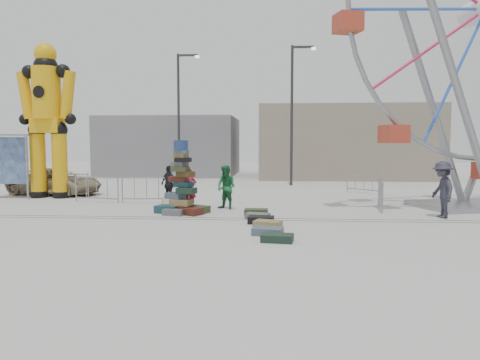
# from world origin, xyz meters

# --- Properties ---
(ground) EXTENTS (90.00, 90.00, 0.00)m
(ground) POSITION_xyz_m (0.00, 0.00, 0.00)
(ground) COLOR #9E9E99
(ground) RESTS_ON ground
(track_line_near) EXTENTS (40.00, 0.04, 0.01)m
(track_line_near) POSITION_xyz_m (0.00, 0.60, 0.00)
(track_line_near) COLOR #47443F
(track_line_near) RESTS_ON ground
(track_line_far) EXTENTS (40.00, 0.04, 0.01)m
(track_line_far) POSITION_xyz_m (0.00, 1.00, 0.00)
(track_line_far) COLOR #47443F
(track_line_far) RESTS_ON ground
(building_right) EXTENTS (12.00, 8.00, 5.00)m
(building_right) POSITION_xyz_m (7.00, 20.00, 2.50)
(building_right) COLOR gray
(building_right) RESTS_ON ground
(building_left) EXTENTS (10.00, 8.00, 4.40)m
(building_left) POSITION_xyz_m (-6.00, 22.00, 2.20)
(building_left) COLOR gray
(building_left) RESTS_ON ground
(lamp_post_right) EXTENTS (1.41, 0.25, 8.00)m
(lamp_post_right) POSITION_xyz_m (3.09, 13.00, 4.48)
(lamp_post_right) COLOR #2D2D30
(lamp_post_right) RESTS_ON ground
(lamp_post_left) EXTENTS (1.41, 0.25, 8.00)m
(lamp_post_left) POSITION_xyz_m (-3.91, 15.00, 4.48)
(lamp_post_left) COLOR #2D2D30
(lamp_post_left) RESTS_ON ground
(suitcase_tower) EXTENTS (2.00, 1.65, 2.56)m
(suitcase_tower) POSITION_xyz_m (-1.22, 1.96, 0.72)
(suitcase_tower) COLOR #1A404F
(suitcase_tower) RESTS_ON ground
(crash_test_dummy) EXTENTS (2.81, 1.24, 7.08)m
(crash_test_dummy) POSITION_xyz_m (-8.10, 6.10, 3.73)
(crash_test_dummy) COLOR black
(crash_test_dummy) RESTS_ON ground
(steamer_trunk) EXTENTS (1.01, 0.75, 0.42)m
(steamer_trunk) POSITION_xyz_m (-1.65, 3.00, 0.21)
(steamer_trunk) COLOR silver
(steamer_trunk) RESTS_ON ground
(row_case_0) EXTENTS (0.80, 0.53, 0.22)m
(row_case_0) POSITION_xyz_m (1.42, 1.63, 0.11)
(row_case_0) COLOR #343F1F
(row_case_0) RESTS_ON ground
(row_case_1) EXTENTS (0.85, 0.66, 0.18)m
(row_case_1) POSITION_xyz_m (1.49, 0.91, 0.09)
(row_case_1) COLOR #5C5D64
(row_case_1) RESTS_ON ground
(row_case_2) EXTENTS (0.82, 0.57, 0.23)m
(row_case_2) POSITION_xyz_m (1.63, 0.01, 0.11)
(row_case_2) COLOR black
(row_case_2) RESTS_ON ground
(row_case_3) EXTENTS (0.89, 0.73, 0.22)m
(row_case_3) POSITION_xyz_m (1.85, -0.74, 0.11)
(row_case_3) COLOR olive
(row_case_3) RESTS_ON ground
(row_case_4) EXTENTS (0.89, 0.69, 0.20)m
(row_case_4) POSITION_xyz_m (1.86, -1.76, 0.10)
(row_case_4) COLOR #495969
(row_case_4) RESTS_ON ground
(row_case_5) EXTENTS (0.85, 0.60, 0.20)m
(row_case_5) POSITION_xyz_m (2.11, -2.62, 0.10)
(row_case_5) COLOR #1A2F23
(row_case_5) RESTS_ON ground
(barricade_dummy_a) EXTENTS (2.00, 0.33, 1.10)m
(barricade_dummy_a) POSITION_xyz_m (-7.41, 6.48, 0.55)
(barricade_dummy_a) COLOR gray
(barricade_dummy_a) RESTS_ON ground
(barricade_dummy_b) EXTENTS (1.98, 0.52, 1.10)m
(barricade_dummy_b) POSITION_xyz_m (-5.33, 4.60, 0.55)
(barricade_dummy_b) COLOR gray
(barricade_dummy_b) RESTS_ON ground
(barricade_dummy_c) EXTENTS (2.00, 0.24, 1.10)m
(barricade_dummy_c) POSITION_xyz_m (-3.22, 4.57, 0.55)
(barricade_dummy_c) COLOR gray
(barricade_dummy_c) RESTS_ON ground
(barricade_wheel_front) EXTENTS (0.40, 1.99, 1.10)m
(barricade_wheel_front) POSITION_xyz_m (5.97, 3.40, 0.55)
(barricade_wheel_front) COLOR gray
(barricade_wheel_front) RESTS_ON ground
(barricade_wheel_back) EXTENTS (1.44, 1.53, 1.10)m
(barricade_wheel_back) POSITION_xyz_m (6.41, 9.04, 0.55)
(barricade_wheel_back) COLOR gray
(barricade_wheel_back) RESTS_ON ground
(pedestrian_red) EXTENTS (0.66, 0.54, 1.56)m
(pedestrian_red) POSITION_xyz_m (-1.08, 2.56, 0.78)
(pedestrian_red) COLOR #AA182D
(pedestrian_red) RESTS_ON ground
(pedestrian_green) EXTENTS (1.01, 0.96, 1.64)m
(pedestrian_green) POSITION_xyz_m (0.24, 3.04, 0.82)
(pedestrian_green) COLOR #18612F
(pedestrian_green) RESTS_ON ground
(pedestrian_black) EXTENTS (0.96, 0.84, 1.56)m
(pedestrian_black) POSITION_xyz_m (-2.26, 4.56, 0.78)
(pedestrian_black) COLOR black
(pedestrian_black) RESTS_ON ground
(pedestrian_grey) EXTENTS (0.80, 1.27, 1.88)m
(pedestrian_grey) POSITION_xyz_m (7.57, 1.59, 0.94)
(pedestrian_grey) COLOR #282836
(pedestrian_grey) RESTS_ON ground
(parked_suv) EXTENTS (4.87, 3.11, 1.25)m
(parked_suv) POSITION_xyz_m (-8.45, 7.35, 0.63)
(parked_suv) COLOR #968560
(parked_suv) RESTS_ON ground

